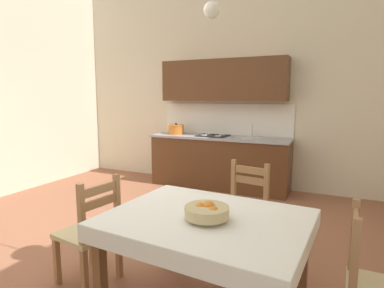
{
  "coord_description": "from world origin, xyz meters",
  "views": [
    {
      "loc": [
        1.95,
        -2.62,
        1.57
      ],
      "look_at": [
        0.3,
        0.94,
        0.99
      ],
      "focal_mm": 29.67,
      "sensor_mm": 36.0,
      "label": 1
    }
  ],
  "objects_px": {
    "dining_chair_tv_side": "(90,233)",
    "dining_table": "(206,232)",
    "kitchen_cabinetry": "(220,139)",
    "fruit_bowl": "(207,212)",
    "dining_chair_kitchen_side": "(243,213)"
  },
  "relations": [
    {
      "from": "kitchen_cabinetry",
      "to": "fruit_bowl",
      "type": "height_order",
      "value": "kitchen_cabinetry"
    },
    {
      "from": "kitchen_cabinetry",
      "to": "dining_chair_kitchen_side",
      "type": "bearing_deg",
      "value": -64.73
    },
    {
      "from": "kitchen_cabinetry",
      "to": "fruit_bowl",
      "type": "distance_m",
      "value": 3.44
    },
    {
      "from": "dining_chair_tv_side",
      "to": "fruit_bowl",
      "type": "distance_m",
      "value": 1.13
    },
    {
      "from": "dining_chair_kitchen_side",
      "to": "kitchen_cabinetry",
      "type": "bearing_deg",
      "value": 115.27
    },
    {
      "from": "dining_chair_tv_side",
      "to": "fruit_bowl",
      "type": "height_order",
      "value": "dining_chair_tv_side"
    },
    {
      "from": "dining_table",
      "to": "fruit_bowl",
      "type": "xyz_separation_m",
      "value": [
        0.03,
        -0.06,
        0.18
      ]
    },
    {
      "from": "kitchen_cabinetry",
      "to": "dining_table",
      "type": "height_order",
      "value": "kitchen_cabinetry"
    },
    {
      "from": "dining_chair_kitchen_side",
      "to": "dining_chair_tv_side",
      "type": "height_order",
      "value": "same"
    },
    {
      "from": "dining_chair_tv_side",
      "to": "dining_table",
      "type": "bearing_deg",
      "value": 1.2
    },
    {
      "from": "kitchen_cabinetry",
      "to": "dining_chair_tv_side",
      "type": "height_order",
      "value": "kitchen_cabinetry"
    },
    {
      "from": "dining_table",
      "to": "dining_chair_tv_side",
      "type": "xyz_separation_m",
      "value": [
        -1.04,
        -0.02,
        -0.19
      ]
    },
    {
      "from": "dining_chair_kitchen_side",
      "to": "dining_chair_tv_side",
      "type": "xyz_separation_m",
      "value": [
        -1.03,
        -1.0,
        0.0
      ]
    },
    {
      "from": "kitchen_cabinetry",
      "to": "dining_chair_kitchen_side",
      "type": "xyz_separation_m",
      "value": [
        1.05,
        -2.22,
        -0.41
      ]
    },
    {
      "from": "dining_chair_tv_side",
      "to": "dining_chair_kitchen_side",
      "type": "bearing_deg",
      "value": 44.19
    }
  ]
}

